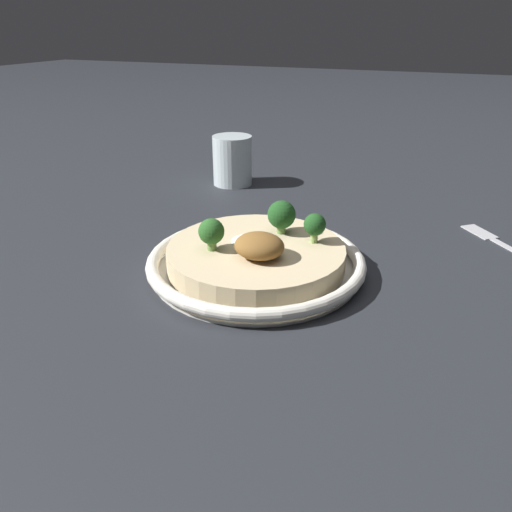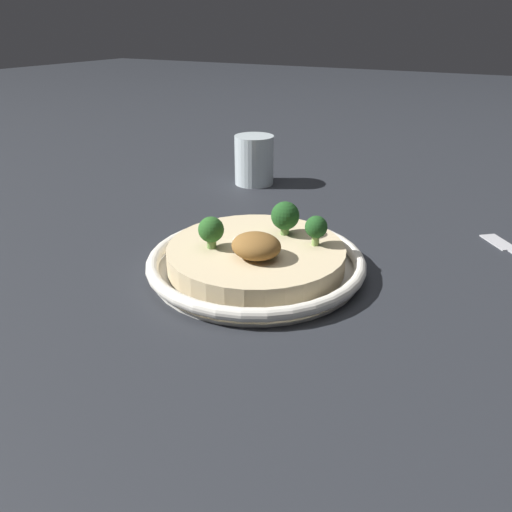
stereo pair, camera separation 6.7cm
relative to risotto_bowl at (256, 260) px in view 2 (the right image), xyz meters
The scene contains 8 objects.
ground_plane 0.02m from the risotto_bowl, ahead, with size 6.00×6.00×0.00m, color #23262B.
risotto_bowl is the anchor object (origin of this frame).
cheese_sprinkle 0.03m from the risotto_bowl, 35.42° to the right, with size 0.04×0.04×0.01m.
crispy_onion_garnish 0.05m from the risotto_bowl, 119.39° to the left, with size 0.06×0.06×0.03m.
broccoli_front 0.07m from the risotto_bowl, 105.55° to the right, with size 0.04×0.04×0.05m.
broccoli_front_left 0.09m from the risotto_bowl, 148.36° to the right, with size 0.03×0.03×0.04m.
broccoli_back_right 0.07m from the risotto_bowl, 33.77° to the left, with size 0.03×0.03×0.04m.
drinking_glass 0.40m from the risotto_bowl, 60.50° to the right, with size 0.08×0.08×0.10m.
Camera 2 is at (-0.29, 0.53, 0.31)m, focal length 35.00 mm.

